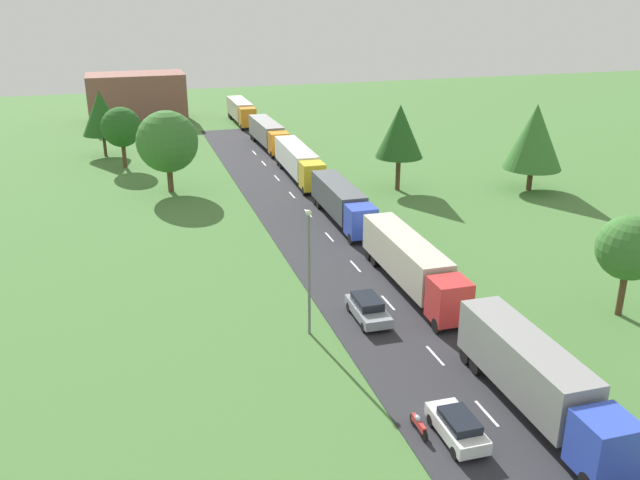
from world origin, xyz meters
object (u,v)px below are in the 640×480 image
object	(u,v)px
motorcycle_courier	(419,425)
car_third	(368,308)
car_second	(457,426)
truck_lead	(536,376)
truck_fifth	(268,133)
tree_ash	(535,137)
truck_second	(411,262)
tree_elm	(629,248)
distant_building	(137,97)
tree_maple	(167,142)
tree_pine	(121,127)
tree_oak	(400,131)
truck_sixth	(241,110)
tree_birch	(101,113)
truck_fourth	(299,161)
lamppost_second	(309,267)
truck_third	(342,201)

from	to	relation	value
motorcycle_courier	car_third	bearing A→B (deg)	81.39
car_second	car_third	distance (m)	13.51
truck_lead	truck_fifth	bearing A→B (deg)	89.89
car_second	tree_ash	distance (m)	47.20
truck_second	car_second	distance (m)	18.05
truck_second	tree_elm	distance (m)	14.77
truck_fifth	motorcycle_courier	bearing A→B (deg)	-95.89
distant_building	tree_maple	bearing A→B (deg)	-88.16
car_second	tree_pine	bearing A→B (deg)	103.32
tree_pine	tree_ash	xyz separation A→B (m)	(42.50, -22.87, 0.93)
truck_lead	tree_oak	bearing A→B (deg)	77.07
distant_building	truck_sixth	bearing A→B (deg)	-24.29
tree_oak	truck_fifth	bearing A→B (deg)	110.96
motorcycle_courier	tree_birch	world-z (taller)	tree_birch
truck_fourth	tree_oak	size ratio (longest dim) A/B	1.59
truck_lead	truck_sixth	bearing A→B (deg)	90.16
truck_lead	tree_ash	distance (m)	43.41
distant_building	tree_ash	bearing A→B (deg)	-53.85
car_third	truck_sixth	bearing A→B (deg)	86.41
truck_sixth	tree_oak	world-z (taller)	tree_oak
truck_lead	tree_pine	xyz separation A→B (m)	(-19.23, 59.33, 2.83)
truck_lead	car_third	distance (m)	13.38
truck_second	lamppost_second	distance (m)	10.42
truck_third	tree_oak	bearing A→B (deg)	42.04
tree_elm	tree_ash	distance (m)	30.28
truck_fifth	tree_ash	bearing A→B (deg)	-50.66
motorcycle_courier	tree_oak	xyz separation A→B (m)	(15.88, 40.63, 6.00)
truck_third	tree_elm	distance (m)	27.07
truck_lead	tree_elm	size ratio (longest dim) A/B	1.82
truck_fifth	distant_building	size ratio (longest dim) A/B	0.88
truck_fifth	truck_sixth	xyz separation A→B (m)	(-0.35, 18.50, 0.01)
truck_second	truck_sixth	distance (m)	66.95
tree_ash	distant_building	size ratio (longest dim) A/B	0.61
truck_fourth	tree_elm	size ratio (longest dim) A/B	2.09
truck_fifth	tree_oak	size ratio (longest dim) A/B	1.45
truck_fourth	lamppost_second	size ratio (longest dim) A/B	1.76
truck_third	lamppost_second	bearing A→B (deg)	-113.75
truck_lead	tree_elm	world-z (taller)	tree_elm
tree_ash	tree_elm	bearing A→B (deg)	-111.35
truck_fourth	tree_maple	distance (m)	15.22
truck_fourth	truck_third	bearing A→B (deg)	-90.09
tree_oak	truck_second	bearing A→B (deg)	-110.70
truck_lead	car_second	xyz separation A→B (m)	(-4.95, -1.03, -1.38)
truck_fifth	car_second	bearing A→B (deg)	-94.41
truck_fifth	tree_pine	world-z (taller)	tree_pine
truck_fifth	tree_maple	xyz separation A→B (m)	(-14.85, -17.49, 3.46)
truck_third	tree_maple	world-z (taller)	tree_maple
truck_fourth	tree_pine	bearing A→B (deg)	150.13
motorcycle_courier	tree_oak	bearing A→B (deg)	68.65
tree_oak	distant_building	size ratio (longest dim) A/B	0.61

